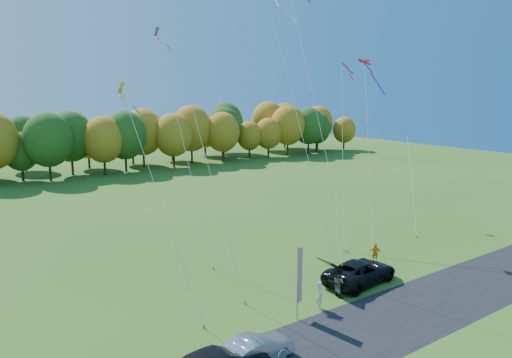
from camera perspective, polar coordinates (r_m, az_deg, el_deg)
ground at (r=31.71m, az=6.58°, el=-14.18°), size 160.00×160.00×0.00m
asphalt_strip at (r=29.20m, az=12.11°, el=-16.63°), size 90.00×6.00×0.01m
tree_line at (r=79.69m, az=-21.16°, el=0.26°), size 116.00×12.00×10.00m
black_suv at (r=35.24m, az=11.82°, el=-10.33°), size 6.03×3.26×1.61m
silver_sedan at (r=25.42m, az=-0.16°, el=-19.00°), size 4.31×1.79×1.39m
person_tailgate_a at (r=31.01m, az=7.26°, el=-13.00°), size 0.64×0.76×1.77m
person_tailgate_b at (r=32.89m, az=9.48°, el=-11.68°), size 0.81×0.96×1.74m
person_east at (r=39.20m, az=13.44°, el=-8.27°), size 0.89×0.94×1.57m
feather_flag at (r=29.04m, az=4.98°, el=-10.80°), size 0.54×0.27×4.37m
kite_delta_blue at (r=31.94m, az=-8.47°, el=12.41°), size 4.45×10.11×29.25m
kite_parafoil_orange at (r=45.10m, az=6.60°, el=9.16°), size 5.26×13.18×24.70m
kite_delta_red at (r=36.03m, az=4.40°, el=8.87°), size 2.82×9.30×22.71m
kite_parafoil_rainbow at (r=42.79m, az=12.74°, el=3.07°), size 6.65×6.81×15.96m
kite_diamond_yellow at (r=28.83m, az=-10.79°, el=-2.69°), size 2.40×6.52×13.78m
kite_diamond_white at (r=42.96m, az=9.89°, el=3.16°), size 4.92×5.78×16.18m
kite_diamond_pink at (r=37.97m, az=-8.27°, el=3.99°), size 1.22×7.60×18.10m
kite_diamond_blue_low at (r=49.16m, az=17.33°, el=-0.24°), size 5.21×5.77×9.23m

